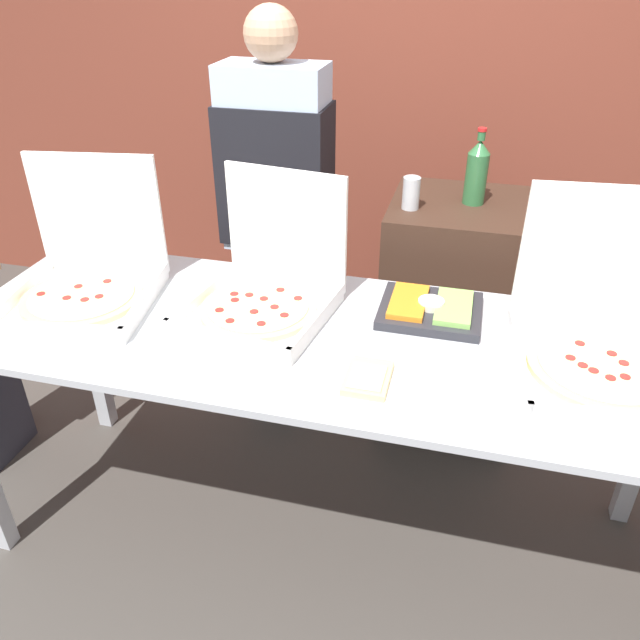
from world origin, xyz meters
The scene contains 12 objects.
ground_plane centered at (0.00, 0.00, 0.00)m, with size 16.00×16.00×0.00m, color #423D38.
brick_wall_behind centered at (0.00, 1.70, 1.40)m, with size 10.00×0.06×2.80m.
buffet_table centered at (0.00, 0.00, 0.78)m, with size 2.32×0.81×0.88m.
pizza_box_near_left centered at (0.81, 0.04, 0.96)m, with size 0.51×0.53×0.47m.
pizza_box_far_left centered at (-0.21, 0.10, 0.96)m, with size 0.48×0.50×0.42m.
pizza_box_far_right centered at (-0.81, 0.03, 0.96)m, with size 0.51×0.53×0.44m.
paper_plate_front_right centered at (0.19, -0.21, 0.89)m, with size 0.24×0.24×0.03m.
veggie_tray centered at (0.32, 0.20, 0.90)m, with size 0.32×0.28×0.05m.
sideboard_podium centered at (0.39, 0.82, 0.52)m, with size 0.61×0.55×1.04m.
soda_bottle centered at (0.40, 0.83, 1.17)m, with size 0.08×0.08×0.29m.
soda_can_silver centered at (0.17, 0.71, 1.10)m, with size 0.07×0.07×0.12m.
person_server_vest centered at (-0.36, 0.71, 0.98)m, with size 0.42×0.24×1.74m.
Camera 1 is at (0.41, -1.57, 1.91)m, focal length 35.00 mm.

